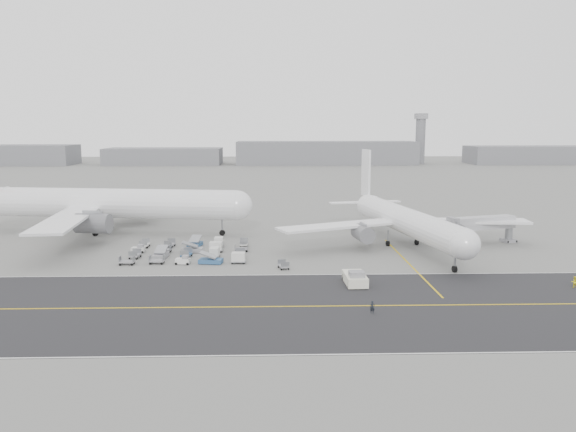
{
  "coord_description": "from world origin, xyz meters",
  "views": [
    {
      "loc": [
        6.54,
        -88.72,
        23.42
      ],
      "look_at": [
        9.39,
        12.0,
        7.23
      ],
      "focal_mm": 35.0,
      "sensor_mm": 36.0,
      "label": 1
    }
  ],
  "objects_px": {
    "airliner_b": "(404,220)",
    "ground_crew_b": "(574,282)",
    "airliner_a": "(104,203)",
    "jet_bridge": "(483,224)",
    "ground_crew_a": "(372,307)",
    "pushback_tug": "(355,278)",
    "control_tower": "(420,138)"
  },
  "relations": [
    {
      "from": "ground_crew_b",
      "to": "ground_crew_a",
      "type": "bearing_deg",
      "value": 20.62
    },
    {
      "from": "ground_crew_a",
      "to": "airliner_a",
      "type": "bearing_deg",
      "value": 136.03
    },
    {
      "from": "pushback_tug",
      "to": "jet_bridge",
      "type": "distance_m",
      "value": 41.18
    },
    {
      "from": "airliner_b",
      "to": "jet_bridge",
      "type": "xyz_separation_m",
      "value": [
        16.26,
        1.32,
        -1.2
      ]
    },
    {
      "from": "airliner_a",
      "to": "jet_bridge",
      "type": "bearing_deg",
      "value": -91.83
    },
    {
      "from": "jet_bridge",
      "to": "ground_crew_b",
      "type": "bearing_deg",
      "value": -102.26
    },
    {
      "from": "airliner_a",
      "to": "pushback_tug",
      "type": "height_order",
      "value": "airliner_a"
    },
    {
      "from": "control_tower",
      "to": "jet_bridge",
      "type": "bearing_deg",
      "value": -101.87
    },
    {
      "from": "control_tower",
      "to": "ground_crew_a",
      "type": "height_order",
      "value": "control_tower"
    },
    {
      "from": "control_tower",
      "to": "airliner_a",
      "type": "xyz_separation_m",
      "value": [
        -130.53,
        -230.41,
        -9.63
      ]
    },
    {
      "from": "control_tower",
      "to": "ground_crew_b",
      "type": "distance_m",
      "value": 280.17
    },
    {
      "from": "airliner_a",
      "to": "jet_bridge",
      "type": "distance_m",
      "value": 80.41
    },
    {
      "from": "jet_bridge",
      "to": "ground_crew_a",
      "type": "bearing_deg",
      "value": -141.62
    },
    {
      "from": "control_tower",
      "to": "jet_bridge",
      "type": "height_order",
      "value": "control_tower"
    },
    {
      "from": "airliner_b",
      "to": "ground_crew_a",
      "type": "distance_m",
      "value": 42.53
    },
    {
      "from": "control_tower",
      "to": "pushback_tug",
      "type": "xyz_separation_m",
      "value": [
        -81.14,
        -272.88,
        -15.29
      ]
    },
    {
      "from": "airliner_a",
      "to": "ground_crew_a",
      "type": "distance_m",
      "value": 74.8
    },
    {
      "from": "pushback_tug",
      "to": "ground_crew_b",
      "type": "bearing_deg",
      "value": -6.21
    },
    {
      "from": "airliner_b",
      "to": "ground_crew_b",
      "type": "distance_m",
      "value": 35.05
    },
    {
      "from": "pushback_tug",
      "to": "ground_crew_b",
      "type": "height_order",
      "value": "pushback_tug"
    },
    {
      "from": "control_tower",
      "to": "ground_crew_b",
      "type": "relative_size",
      "value": 18.68
    },
    {
      "from": "control_tower",
      "to": "jet_bridge",
      "type": "distance_m",
      "value": 250.19
    },
    {
      "from": "airliner_a",
      "to": "jet_bridge",
      "type": "height_order",
      "value": "airliner_a"
    },
    {
      "from": "ground_crew_a",
      "to": "pushback_tug",
      "type": "bearing_deg",
      "value": 95.4
    },
    {
      "from": "control_tower",
      "to": "ground_crew_a",
      "type": "relative_size",
      "value": 19.0
    },
    {
      "from": "airliner_a",
      "to": "ground_crew_b",
      "type": "xyz_separation_m",
      "value": [
        81.26,
        -44.96,
        -5.79
      ]
    },
    {
      "from": "control_tower",
      "to": "airliner_b",
      "type": "height_order",
      "value": "control_tower"
    },
    {
      "from": "jet_bridge",
      "to": "control_tower",
      "type": "bearing_deg",
      "value": 61.88
    },
    {
      "from": "jet_bridge",
      "to": "airliner_b",
      "type": "bearing_deg",
      "value": 168.41
    },
    {
      "from": "jet_bridge",
      "to": "ground_crew_a",
      "type": "xyz_separation_m",
      "value": [
        -29.47,
        -41.51,
        -3.18
      ]
    },
    {
      "from": "airliner_a",
      "to": "airliner_b",
      "type": "relative_size",
      "value": 1.28
    },
    {
      "from": "ground_crew_b",
      "to": "pushback_tug",
      "type": "bearing_deg",
      "value": -2.52
    }
  ]
}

